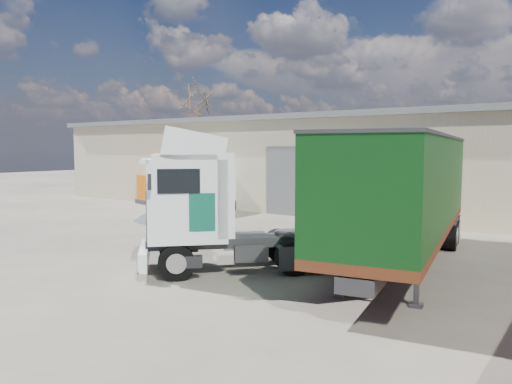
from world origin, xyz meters
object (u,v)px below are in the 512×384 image
Objects in this scene: tractor_unit at (214,211)px; panel_van at (205,195)px; bare_tree at (197,96)px; orange_skip at (158,192)px; box_trailer at (406,188)px.

panel_van is at bearing 177.14° from tractor_unit.
tractor_unit is (19.77, -21.25, -6.21)m from bare_tree.
tractor_unit is at bearing -47.07° from bare_tree.
bare_tree is at bearing 177.71° from tractor_unit.
bare_tree reaches higher than orange_skip.
bare_tree is at bearing 134.04° from box_trailer.
bare_tree is 2.90× the size of orange_skip.
orange_skip is at bearing -59.93° from bare_tree.
box_trailer is 19.74m from orange_skip.
panel_van is (11.01, -11.64, -6.95)m from bare_tree.
orange_skip is at bearing -173.78° from tractor_unit.
box_trailer is 3.58× the size of orange_skip.
tractor_unit is 17.75m from orange_skip.
panel_van is (-13.09, 6.06, -1.38)m from box_trailer.
orange_skip is at bearing 162.03° from panel_van.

